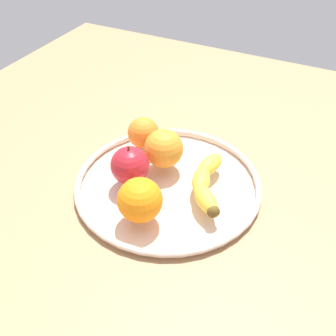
% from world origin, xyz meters
% --- Properties ---
extents(ground_plane, '(1.32, 1.32, 0.04)m').
position_xyz_m(ground_plane, '(0.00, 0.00, -0.02)').
color(ground_plane, '#9D7852').
extents(fruit_bowl, '(0.36, 0.36, 0.02)m').
position_xyz_m(fruit_bowl, '(0.00, 0.00, 0.01)').
color(fruit_bowl, beige).
rests_on(fruit_bowl, ground_plane).
extents(banana, '(0.17, 0.09, 0.03)m').
position_xyz_m(banana, '(-0.01, 0.07, 0.03)').
color(banana, yellow).
rests_on(banana, fruit_bowl).
extents(apple, '(0.07, 0.07, 0.08)m').
position_xyz_m(apple, '(0.03, -0.06, 0.05)').
color(apple, '#B01E29').
rests_on(apple, fruit_bowl).
extents(orange_front_right, '(0.08, 0.08, 0.08)m').
position_xyz_m(orange_front_right, '(-0.04, -0.03, 0.06)').
color(orange_front_right, orange).
rests_on(orange_front_right, fruit_bowl).
extents(orange_back_left, '(0.08, 0.08, 0.08)m').
position_xyz_m(orange_back_left, '(0.11, -0.00, 0.06)').
color(orange_back_left, orange).
rests_on(orange_back_left, fruit_bowl).
extents(orange_front_left, '(0.07, 0.07, 0.07)m').
position_xyz_m(orange_front_left, '(-0.08, -0.10, 0.05)').
color(orange_front_left, orange).
rests_on(orange_front_left, fruit_bowl).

